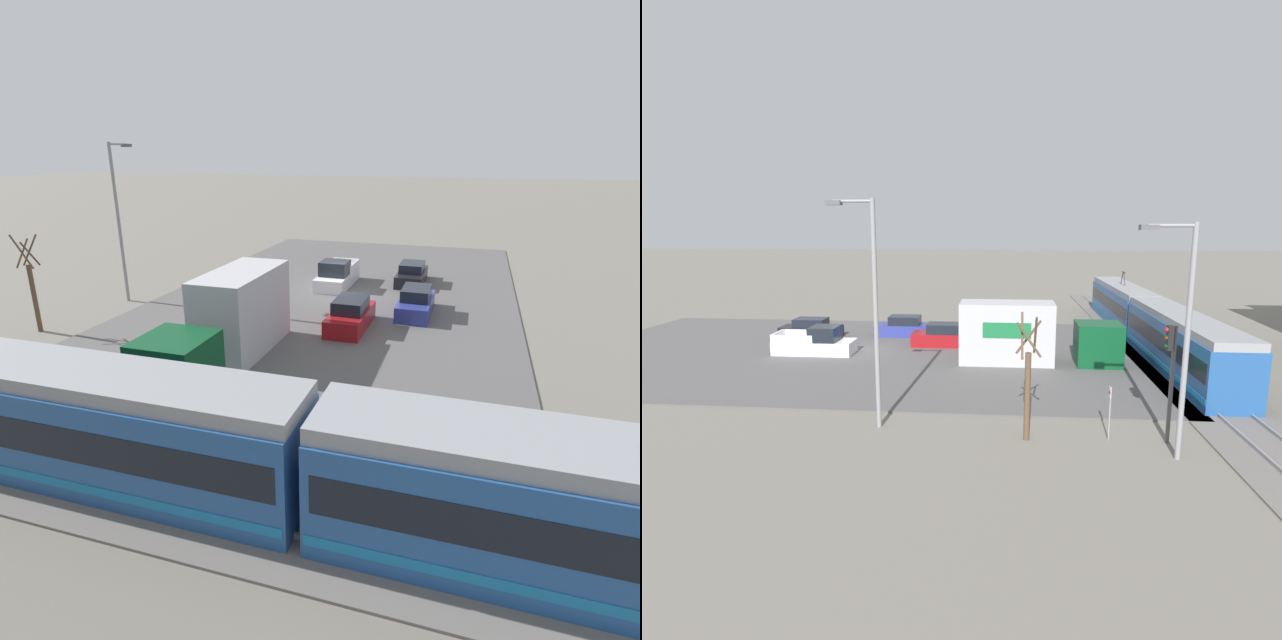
{
  "view_description": "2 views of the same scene",
  "coord_description": "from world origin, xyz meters",
  "views": [
    {
      "loc": [
        -8.03,
        30.38,
        8.96
      ],
      "look_at": [
        -1.74,
        10.09,
        1.75
      ],
      "focal_mm": 28.0,
      "sensor_mm": 36.0,
      "label": 1
    },
    {
      "loc": [
        32.11,
        10.3,
        8.32
      ],
      "look_at": [
        -3.32,
        7.2,
        1.72
      ],
      "focal_mm": 28.0,
      "sensor_mm": 36.0,
      "label": 2
    }
  ],
  "objects": [
    {
      "name": "light_rail_tram",
      "position": [
        -4.72,
        20.53,
        1.7
      ],
      "size": [
        29.91,
        2.6,
        4.47
      ],
      "color": "#235193",
      "rests_on": "ground"
    },
    {
      "name": "street_lamp_near_crossing",
      "position": [
        12.5,
        4.89,
        5.38
      ],
      "size": [
        0.36,
        1.95,
        9.47
      ],
      "color": "gray",
      "rests_on": "ground"
    },
    {
      "name": "box_truck",
      "position": [
        1.91,
        11.78,
        1.82
      ],
      "size": [
        2.52,
        9.77,
        3.76
      ],
      "color": "#0C4723",
      "rests_on": "ground"
    },
    {
      "name": "pickup_truck",
      "position": [
        0.82,
        -2.14,
        0.78
      ],
      "size": [
        1.99,
        5.24,
        1.85
      ],
      "color": "silver",
      "rests_on": "ground"
    },
    {
      "name": "sedan_car_0",
      "position": [
        -2.16,
        6.03,
        0.73
      ],
      "size": [
        1.82,
        4.49,
        1.59
      ],
      "color": "maroon",
      "rests_on": "ground"
    },
    {
      "name": "sedan_car_1",
      "position": [
        -5.17,
        2.61,
        0.72
      ],
      "size": [
        1.79,
        4.51,
        1.55
      ],
      "rotation": [
        0.0,
        0.0,
        3.14
      ],
      "color": "navy",
      "rests_on": "ground"
    },
    {
      "name": "street_tree",
      "position": [
        13.26,
        11.23,
        2.31
      ],
      "size": [
        1.2,
        0.99,
        5.08
      ],
      "color": "brown",
      "rests_on": "ground"
    },
    {
      "name": "ground_plane",
      "position": [
        0.0,
        0.0,
        0.0
      ],
      "size": [
        320.0,
        320.0,
        0.0
      ],
      "primitive_type": "plane",
      "color": "slate"
    },
    {
      "name": "road_surface",
      "position": [
        0.0,
        0.0,
        0.04
      ],
      "size": [
        21.86,
        38.82,
        0.08
      ],
      "color": "#565454",
      "rests_on": "ground"
    },
    {
      "name": "rail_bed",
      "position": [
        0.0,
        20.53,
        0.05
      ],
      "size": [
        60.1,
        4.4,
        0.22
      ],
      "color": "slate",
      "rests_on": "ground"
    },
    {
      "name": "sedan_car_2",
      "position": [
        -4.04,
        -4.42,
        0.68
      ],
      "size": [
        1.83,
        4.53,
        1.45
      ],
      "rotation": [
        0.0,
        0.0,
        3.14
      ],
      "color": "black",
      "rests_on": "ground"
    }
  ]
}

